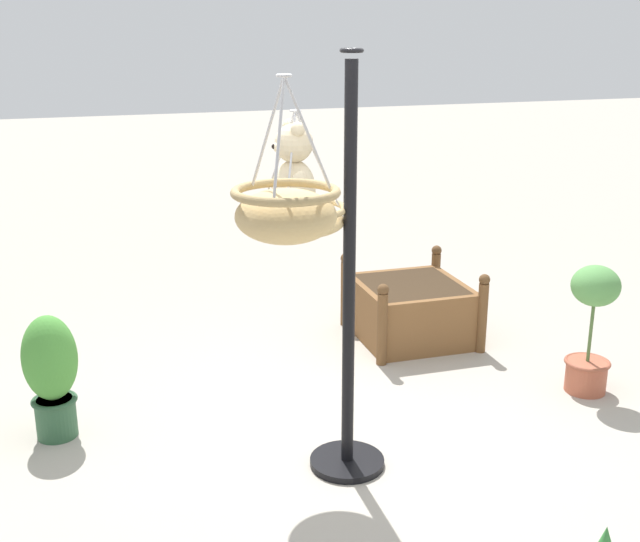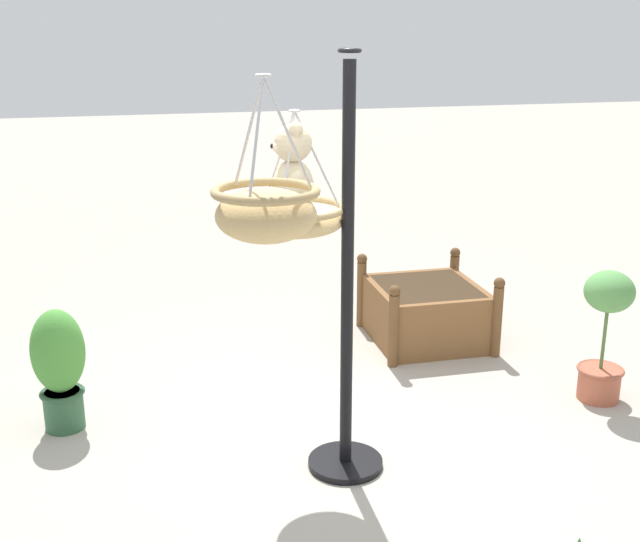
# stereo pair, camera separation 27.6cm
# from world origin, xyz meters

# --- Properties ---
(ground_plane) EXTENTS (40.00, 40.00, 0.00)m
(ground_plane) POSITION_xyz_m (0.00, 0.00, 0.00)
(ground_plane) COLOR #A8A093
(display_pole_central) EXTENTS (0.44, 0.44, 2.38)m
(display_pole_central) POSITION_xyz_m (-0.23, 0.00, 0.73)
(display_pole_central) COLOR black
(display_pole_central) RESTS_ON ground
(hanging_basket_with_teddy) EXTENTS (0.56, 0.56, 0.68)m
(hanging_basket_with_teddy) POSITION_xyz_m (-0.08, 0.25, 1.48)
(hanging_basket_with_teddy) COLOR tan
(teddy_bear) EXTENTS (0.36, 0.32, 0.53)m
(teddy_bear) POSITION_xyz_m (-0.08, 0.28, 1.71)
(teddy_bear) COLOR beige
(hanging_basket_left_high) EXTENTS (0.43, 0.43, 0.65)m
(hanging_basket_left_high) POSITION_xyz_m (-1.15, 0.62, 1.78)
(hanging_basket_left_high) COLOR tan
(wooden_planter_box) EXTENTS (0.99, 0.96, 0.65)m
(wooden_planter_box) POSITION_xyz_m (1.47, -1.20, 0.26)
(wooden_planter_box) COLOR brown
(wooden_planter_box) RESTS_ON ground
(potted_plant_flowering_red) EXTENTS (0.33, 0.33, 0.81)m
(potted_plant_flowering_red) POSITION_xyz_m (0.68, 1.61, 0.44)
(potted_plant_flowering_red) COLOR #2D5638
(potted_plant_flowering_red) RESTS_ON ground
(potted_plant_small_succulent) EXTENTS (0.33, 0.33, 0.93)m
(potted_plant_small_succulent) POSITION_xyz_m (0.15, -1.95, 0.51)
(potted_plant_small_succulent) COLOR #AD563D
(potted_plant_small_succulent) RESTS_ON ground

